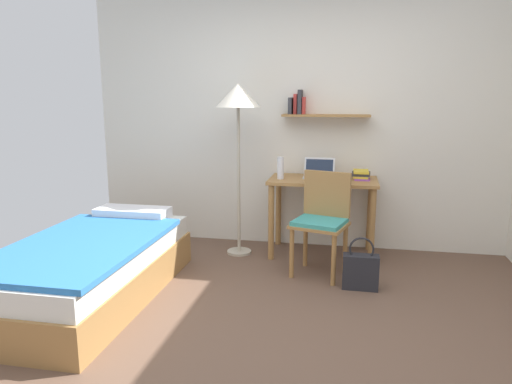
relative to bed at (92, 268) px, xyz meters
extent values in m
plane|color=brown|center=(1.46, -0.33, -0.24)|extent=(5.28, 5.28, 0.00)
cube|color=silver|center=(1.46, 1.69, 1.06)|extent=(4.40, 0.05, 2.60)
cube|color=#9E703D|center=(1.68, 1.56, 1.11)|extent=(0.85, 0.22, 0.02)
cube|color=#333338|center=(1.33, 1.57, 1.21)|extent=(0.03, 0.18, 0.16)
cube|color=#D13D38|center=(1.38, 1.59, 1.22)|extent=(0.03, 0.13, 0.19)
cube|color=#333338|center=(1.43, 1.57, 1.24)|extent=(0.04, 0.18, 0.24)
cube|color=#D13D38|center=(1.46, 1.59, 1.21)|extent=(0.02, 0.14, 0.17)
cube|color=#9E703D|center=(0.00, -0.01, -0.10)|extent=(0.94, 1.92, 0.28)
cube|color=silver|center=(0.00, -0.01, 0.12)|extent=(0.90, 1.86, 0.16)
cube|color=#2D70B7|center=(0.00, -0.12, 0.22)|extent=(0.96, 1.57, 0.04)
cube|color=white|center=(0.00, 0.74, 0.25)|extent=(0.66, 0.28, 0.10)
cube|color=#9E703D|center=(1.68, 1.37, 0.50)|extent=(1.03, 0.57, 0.03)
cylinder|color=#9E703D|center=(1.21, 1.13, 0.12)|extent=(0.06, 0.06, 0.73)
cylinder|color=#9E703D|center=(2.15, 1.13, 0.12)|extent=(0.06, 0.06, 0.73)
cylinder|color=#9E703D|center=(1.21, 1.60, 0.12)|extent=(0.06, 0.06, 0.73)
cylinder|color=#9E703D|center=(2.15, 1.60, 0.12)|extent=(0.06, 0.06, 0.73)
cube|color=#9E703D|center=(1.69, 0.80, 0.21)|extent=(0.53, 0.50, 0.03)
cube|color=teal|center=(1.69, 0.80, 0.24)|extent=(0.49, 0.46, 0.04)
cube|color=#9E703D|center=(1.74, 0.97, 0.46)|extent=(0.41, 0.15, 0.40)
cylinder|color=#9E703D|center=(1.46, 0.70, -0.02)|extent=(0.04, 0.04, 0.44)
cylinder|color=#9E703D|center=(1.82, 0.60, -0.02)|extent=(0.04, 0.04, 0.44)
cylinder|color=#9E703D|center=(1.55, 1.01, -0.02)|extent=(0.04, 0.04, 0.44)
cylinder|color=#9E703D|center=(1.91, 0.91, -0.02)|extent=(0.04, 0.04, 0.44)
cylinder|color=#B2A893|center=(0.87, 1.25, -0.23)|extent=(0.24, 0.24, 0.02)
cylinder|color=#B2A893|center=(0.87, 1.25, 0.49)|extent=(0.03, 0.03, 1.41)
cone|color=silver|center=(0.87, 1.25, 1.31)|extent=(0.42, 0.42, 0.22)
cube|color=#B7BABF|center=(1.64, 1.42, 0.52)|extent=(0.30, 0.20, 0.01)
cube|color=#B7BABF|center=(1.64, 1.48, 0.62)|extent=(0.29, 0.09, 0.18)
cube|color=black|center=(1.64, 1.47, 0.61)|extent=(0.26, 0.08, 0.15)
cylinder|color=silver|center=(1.28, 1.29, 0.63)|extent=(0.06, 0.06, 0.21)
cube|color=purple|center=(2.04, 1.42, 0.53)|extent=(0.15, 0.22, 0.02)
cube|color=gold|center=(2.04, 1.43, 0.55)|extent=(0.15, 0.22, 0.02)
cube|color=#333338|center=(2.03, 1.42, 0.57)|extent=(0.18, 0.21, 0.03)
cube|color=gold|center=(2.03, 1.42, 0.59)|extent=(0.14, 0.23, 0.02)
cube|color=#232328|center=(2.04, 0.57, -0.10)|extent=(0.29, 0.12, 0.28)
torus|color=#232328|center=(2.04, 0.57, 0.10)|extent=(0.20, 0.02, 0.20)
camera|label=1|loc=(1.90, -3.11, 1.29)|focal=32.92mm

